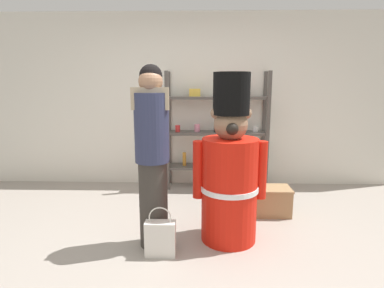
% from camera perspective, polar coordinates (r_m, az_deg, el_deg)
% --- Properties ---
extents(ground_plane, '(6.40, 6.40, 0.00)m').
position_cam_1_polar(ground_plane, '(3.10, -1.36, -19.37)').
color(ground_plane, '#9E9389').
extents(back_wall, '(6.40, 0.12, 2.60)m').
position_cam_1_polar(back_wall, '(4.88, -0.13, 7.83)').
color(back_wall, silver).
rests_on(back_wall, ground_plane).
extents(merchandise_shelf, '(1.50, 0.35, 1.74)m').
position_cam_1_polar(merchandise_shelf, '(4.71, 4.48, 2.36)').
color(merchandise_shelf, '#4C4742').
rests_on(merchandise_shelf, ground_plane).
extents(teddy_bear_guard, '(0.73, 0.57, 1.67)m').
position_cam_1_polar(teddy_bear_guard, '(3.13, 6.85, -5.29)').
color(teddy_bear_guard, red).
rests_on(teddy_bear_guard, ground_plane).
extents(person_shopper, '(0.34, 0.32, 1.74)m').
position_cam_1_polar(person_shopper, '(2.96, -7.20, -1.77)').
color(person_shopper, '#38332D').
rests_on(person_shopper, ground_plane).
extents(shopping_bag, '(0.28, 0.13, 0.47)m').
position_cam_1_polar(shopping_bag, '(3.02, -5.77, -16.58)').
color(shopping_bag, silver).
rests_on(shopping_bag, ground_plane).
extents(display_crate, '(0.45, 0.33, 0.34)m').
position_cam_1_polar(display_crate, '(3.98, 14.20, -9.95)').
color(display_crate, '#9E7A51').
rests_on(display_crate, ground_plane).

